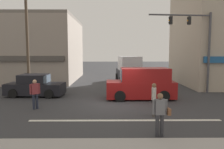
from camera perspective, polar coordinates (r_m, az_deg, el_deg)
ground_plane at (r=13.83m, az=2.43°, el=-7.46°), size 120.00×120.00×0.00m
lane_marking_stripe at (r=10.46m, az=3.45°, el=-11.86°), size 9.00×0.24×0.01m
building_left_block at (r=27.37m, az=-23.33°, el=6.02°), size 13.46×10.85×6.97m
utility_pole_near_left at (r=18.35m, az=-21.24°, el=8.04°), size 1.40×0.22×7.72m
utility_pole_far_right at (r=23.96m, az=18.80°, el=8.89°), size 1.40×0.22×8.85m
traffic_light_mast at (r=18.07m, az=21.41°, el=8.61°), size 4.88×0.59×6.20m
van_parked_curbside at (r=15.06m, az=7.76°, el=-2.52°), size 4.61×2.05×2.11m
box_truck_crossing_rightbound at (r=22.43m, az=4.40°, el=0.91°), size 2.57×5.74×2.75m
sedan_waiting_far at (r=16.86m, az=-19.42°, el=-2.91°), size 4.20×2.08×1.58m
pedestrian_foreground_with_bag at (r=8.49m, az=12.54°, el=-9.56°), size 0.67×0.29×1.67m
pedestrian_mid_crossing at (r=11.02m, az=10.87°, el=-5.96°), size 0.28×0.56×1.67m
pedestrian_far_side at (r=12.94m, az=-19.46°, el=-4.43°), size 0.50×0.38×1.67m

